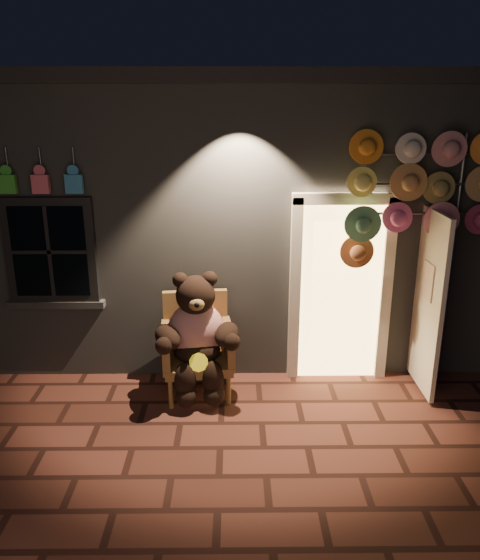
{
  "coord_description": "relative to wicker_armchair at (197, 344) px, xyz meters",
  "views": [
    {
      "loc": [
        0.14,
        -4.43,
        3.12
      ],
      "look_at": [
        0.2,
        1.0,
        1.35
      ],
      "focal_mm": 35.0,
      "sensor_mm": 36.0,
      "label": 1
    }
  ],
  "objects": [
    {
      "name": "ground",
      "position": [
        0.28,
        -1.14,
        -0.55
      ],
      "size": [
        60.0,
        60.0,
        0.0
      ],
      "primitive_type": "plane",
      "color": "brown",
      "rests_on": "ground"
    },
    {
      "name": "shop_building",
      "position": [
        0.28,
        2.85,
        1.18
      ],
      "size": [
        7.3,
        5.95,
        3.51
      ],
      "color": "slate",
      "rests_on": "ground"
    },
    {
      "name": "wicker_armchair",
      "position": [
        0.0,
        0.0,
        0.0
      ],
      "size": [
        0.84,
        0.77,
        1.11
      ],
      "rotation": [
        0.0,
        0.0,
        0.12
      ],
      "color": "olive",
      "rests_on": "ground"
    },
    {
      "name": "teddy_bear",
      "position": [
        0.01,
        -0.14,
        0.18
      ],
      "size": [
        0.99,
        0.81,
        1.37
      ],
      "rotation": [
        0.0,
        0.0,
        0.12
      ],
      "color": "#AB1712",
      "rests_on": "ground"
    },
    {
      "name": "hat_rack",
      "position": [
        2.37,
        0.14,
        1.66
      ],
      "size": [
        1.61,
        0.22,
        2.84
      ],
      "color": "#59595E",
      "rests_on": "ground"
    }
  ]
}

